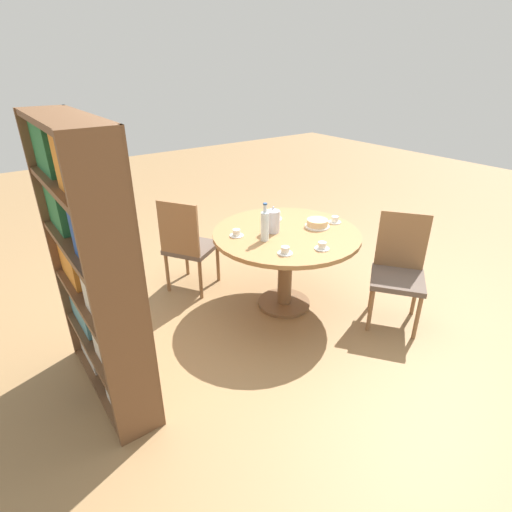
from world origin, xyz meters
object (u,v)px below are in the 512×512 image
cup_b (285,251)px  cup_c (322,246)px  chair_a (399,269)px  cup_a (237,233)px  cake_main (317,223)px  cup_d (335,220)px  bookshelf (96,271)px  chair_b (188,244)px  coffee_pot (273,220)px  cake_second (273,216)px  water_bottle (265,225)px

cup_b → cup_c: bearing=-110.2°
chair_a → cup_a: 1.37m
cup_a → cup_c: (-0.60, -0.39, 0.00)m
cake_main → cup_d: (-0.02, -0.20, -0.01)m
bookshelf → cake_main: bearing=90.6°
chair_a → cup_c: size_ratio=8.07×
chair_b → cup_a: chair_b is taller
chair_b → cup_a: bearing=164.1°
chair_a → coffee_pot: coffee_pot is taller
chair_a → coffee_pot: bearing=-174.7°
cake_second → cup_b: 0.72m
cake_second → cup_b: size_ratio=1.46×
cup_b → cup_c: size_ratio=1.00×
coffee_pot → cup_c: 0.51m
cup_c → cup_a: bearing=32.9°
chair_a → chair_b: size_ratio=1.00×
coffee_pot → cake_second: bearing=-38.4°
water_bottle → cake_main: bearing=-94.5°
chair_b → cake_second: 0.84m
chair_b → coffee_pot: 0.90m
cake_main → cup_a: 0.72m
cup_b → cup_c: 0.30m
chair_b → water_bottle: bearing=169.0°
coffee_pot → cake_main: coffee_pot is taller
water_bottle → cup_b: water_bottle is taller
water_bottle → cup_c: water_bottle is taller
chair_a → cup_a: bearing=-168.3°
chair_b → coffee_pot: bearing=-178.0°
coffee_pot → water_bottle: size_ratio=0.72×
chair_a → water_bottle: water_bottle is taller
chair_b → cake_second: chair_b is taller
cake_main → cup_b: size_ratio=1.86×
cake_main → cup_b: (-0.25, 0.57, -0.01)m
bookshelf → cup_d: (0.00, -2.07, -0.14)m
chair_b → cup_c: (-1.18, -0.56, 0.26)m
chair_b → water_bottle: water_bottle is taller
cup_a → cup_d: size_ratio=1.00×
cake_main → chair_a: bearing=-152.9°
cake_main → cake_second: size_ratio=1.27×
chair_b → bookshelf: 1.39m
bookshelf → cup_d: bookshelf is taller
bookshelf → cake_second: size_ratio=10.59×
coffee_pot → cake_second: size_ratio=1.34×
bookshelf → cake_main: bookshelf is taller
cup_d → cake_second: bearing=45.6°
bookshelf → cup_b: bearing=80.1°
coffee_pot → cake_main: size_ratio=1.06×
coffee_pot → cake_main: bearing=-110.6°
cake_second → cup_d: 0.56m
cup_a → cup_c: size_ratio=1.00×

